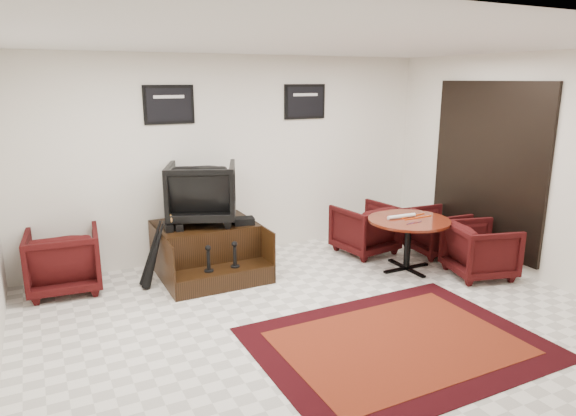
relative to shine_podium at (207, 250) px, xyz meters
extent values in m
plane|color=white|center=(0.64, -1.90, -0.30)|extent=(6.00, 6.00, 0.00)
cube|color=white|center=(0.64, 0.60, 1.10)|extent=(6.00, 0.02, 2.80)
cube|color=white|center=(0.64, -4.40, 1.10)|extent=(6.00, 0.02, 2.80)
cube|color=white|center=(3.64, -1.90, 1.10)|extent=(0.02, 5.00, 2.80)
cube|color=white|center=(0.64, -1.90, 2.50)|extent=(6.00, 5.00, 0.02)
cube|color=black|center=(3.61, -1.20, 1.00)|extent=(0.05, 1.90, 2.30)
cube|color=black|center=(3.60, -1.20, 1.00)|extent=(0.02, 1.72, 2.12)
cube|color=black|center=(3.61, -1.20, 1.00)|extent=(0.03, 0.05, 2.12)
cube|color=black|center=(-0.26, 0.58, 1.85)|extent=(0.66, 0.03, 0.50)
cube|color=black|center=(-0.26, 0.56, 1.85)|extent=(0.58, 0.01, 0.42)
cube|color=silver|center=(-0.26, 0.56, 1.95)|extent=(0.40, 0.00, 0.04)
cube|color=black|center=(1.74, 0.58, 1.85)|extent=(0.66, 0.03, 0.50)
cube|color=black|center=(1.74, 0.56, 1.85)|extent=(0.58, 0.01, 0.42)
cube|color=silver|center=(1.74, 0.56, 1.95)|extent=(0.40, 0.00, 0.04)
cube|color=black|center=(1.04, -2.64, -0.30)|extent=(2.69, 2.02, 0.01)
cube|color=#62200E|center=(1.04, -2.64, -0.29)|extent=(2.21, 1.54, 0.01)
cube|color=black|center=(0.00, 0.09, 0.02)|extent=(1.25, 0.93, 0.65)
cube|color=black|center=(0.00, -0.56, -0.18)|extent=(1.25, 0.37, 0.23)
cube|color=black|center=(-0.62, -0.10, 0.02)|extent=(0.02, 1.30, 0.65)
cube|color=black|center=(0.62, -0.10, 0.02)|extent=(0.02, 1.30, 0.65)
cylinder|color=black|center=(-0.17, -0.56, -0.06)|extent=(0.11, 0.11, 0.02)
cylinder|color=black|center=(-0.17, -0.56, 0.07)|extent=(0.04, 0.04, 0.24)
sphere|color=black|center=(-0.17, -0.56, 0.23)|extent=(0.07, 0.07, 0.07)
cylinder|color=black|center=(0.17, -0.56, -0.06)|extent=(0.11, 0.11, 0.02)
cylinder|color=black|center=(0.17, -0.56, 0.07)|extent=(0.04, 0.04, 0.24)
sphere|color=black|center=(0.17, -0.56, 0.23)|extent=(0.07, 0.07, 0.07)
imported|color=black|center=(0.00, 0.14, 0.79)|extent=(1.09, 1.06, 0.88)
cube|color=black|center=(-0.50, -0.04, 0.40)|extent=(0.11, 0.26, 0.09)
cube|color=black|center=(-0.38, -0.05, 0.40)|extent=(0.11, 0.26, 0.09)
cube|color=black|center=(0.44, -0.21, 0.40)|extent=(0.29, 0.23, 0.09)
imported|color=black|center=(-1.71, 0.19, 0.11)|extent=(0.87, 0.82, 0.83)
cylinder|color=#4F160B|center=(2.40, -1.09, 0.38)|extent=(1.06, 1.06, 0.03)
cylinder|color=black|center=(2.40, -1.09, 0.05)|extent=(0.09, 0.09, 0.63)
cube|color=black|center=(2.40, -1.09, -0.29)|extent=(0.71, 0.06, 0.03)
cube|color=black|center=(2.40, -1.09, -0.29)|extent=(0.06, 0.71, 0.03)
imported|color=black|center=(2.30, -0.26, 0.09)|extent=(0.85, 0.81, 0.79)
imported|color=black|center=(3.20, -0.76, 0.06)|extent=(0.70, 0.74, 0.72)
imported|color=black|center=(3.09, -1.69, 0.08)|extent=(0.86, 0.90, 0.76)
cylinder|color=silver|center=(2.34, -1.00, 0.42)|extent=(0.42, 0.07, 0.05)
cylinder|color=#EC4C0D|center=(2.55, -1.10, 0.40)|extent=(0.45, 0.03, 0.01)
cylinder|color=#EC4C0D|center=(2.55, -1.00, 0.40)|extent=(0.45, 0.09, 0.01)
cylinder|color=#4C1933|center=(2.25, -1.27, 0.40)|extent=(0.09, 0.05, 0.01)
cylinder|color=#4C1933|center=(2.31, -1.27, 0.40)|extent=(0.09, 0.05, 0.01)
cylinder|color=#4C1933|center=(2.37, -1.27, 0.40)|extent=(0.09, 0.05, 0.01)
cylinder|color=#4C1933|center=(2.43, -1.27, 0.40)|extent=(0.09, 0.05, 0.01)
camera|label=1|loc=(-1.90, -6.15, 2.17)|focal=32.00mm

